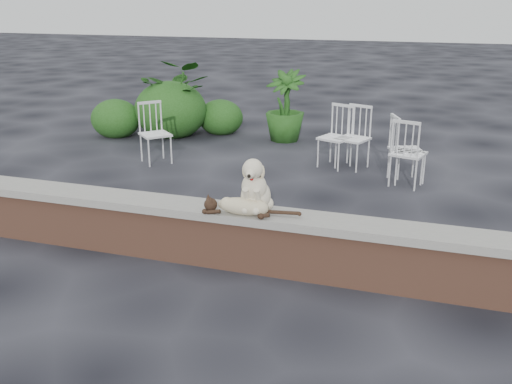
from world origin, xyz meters
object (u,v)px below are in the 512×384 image
(chair_c, at_px, (408,152))
(chair_d, at_px, (353,138))
(chair_b, at_px, (335,137))
(potted_plant_b, at_px, (285,106))
(potted_plant_a, at_px, (179,97))
(chair_a, at_px, (155,133))
(chair_e, at_px, (406,149))
(dog, at_px, (256,183))
(cat, at_px, (243,205))

(chair_c, distance_m, chair_d, 1.05)
(chair_b, distance_m, potted_plant_b, 1.83)
(chair_c, xyz_separation_m, potted_plant_b, (-2.27, 2.00, 0.16))
(chair_d, relative_size, potted_plant_a, 0.67)
(chair_a, distance_m, chair_e, 3.78)
(dog, distance_m, chair_e, 3.41)
(chair_c, height_order, potted_plant_b, potted_plant_b)
(cat, xyz_separation_m, chair_b, (0.19, 3.74, -0.20))
(chair_c, bearing_deg, chair_e, -62.41)
(dog, bearing_deg, potted_plant_a, 117.94)
(chair_b, xyz_separation_m, chair_a, (-2.70, -0.62, 0.00))
(chair_d, distance_m, potted_plant_a, 3.65)
(chair_a, bearing_deg, chair_e, -44.18)
(chair_b, xyz_separation_m, chair_c, (1.11, -0.59, 0.00))
(cat, bearing_deg, potted_plant_a, 116.49)
(dog, height_order, cat, dog)
(cat, relative_size, chair_e, 1.13)
(chair_e, relative_size, potted_plant_b, 0.74)
(chair_c, bearing_deg, chair_d, -21.08)
(chair_a, relative_size, potted_plant_b, 0.74)
(potted_plant_a, bearing_deg, cat, -59.30)
(cat, distance_m, chair_a, 4.02)
(chair_b, distance_m, chair_d, 0.27)
(cat, relative_size, chair_d, 1.13)
(potted_plant_a, bearing_deg, chair_a, -76.17)
(chair_b, distance_m, chair_c, 1.26)
(dog, relative_size, chair_b, 0.57)
(chair_a, xyz_separation_m, chair_d, (2.96, 0.65, 0.00))
(chair_c, distance_m, chair_e, 0.18)
(cat, distance_m, potted_plant_a, 5.83)
(chair_a, relative_size, potted_plant_a, 0.67)
(chair_a, relative_size, chair_c, 1.00)
(potted_plant_b, bearing_deg, dog, -78.15)
(dog, height_order, potted_plant_a, potted_plant_a)
(chair_e, height_order, chair_d, same)
(potted_plant_b, bearing_deg, chair_d, -44.01)
(cat, relative_size, chair_b, 1.13)
(chair_c, bearing_deg, cat, 82.80)
(cat, relative_size, chair_c, 1.13)
(chair_b, relative_size, potted_plant_b, 0.74)
(chair_b, relative_size, chair_c, 1.00)
(chair_b, height_order, chair_e, same)
(dog, relative_size, potted_plant_a, 0.38)
(cat, height_order, chair_d, chair_d)
(chair_d, relative_size, potted_plant_b, 0.74)
(chair_a, bearing_deg, chair_d, -34.87)
(potted_plant_b, bearing_deg, potted_plant_a, -176.19)
(chair_e, relative_size, potted_plant_a, 0.67)
(chair_d, distance_m, potted_plant_b, 1.98)
(dog, bearing_deg, potted_plant_b, 97.64)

